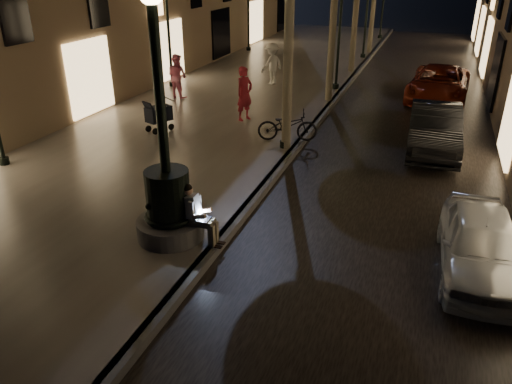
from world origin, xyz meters
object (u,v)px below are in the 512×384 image
at_px(car_second, 434,129).
at_px(pedestrian_red, 245,94).
at_px(lamp_left_b, 167,16).
at_px(pedestrian_white, 272,64).
at_px(lamp_curb_a, 287,46).
at_px(stroller, 158,114).
at_px(fountain_lamppost, 168,193).
at_px(bicycle, 287,126).
at_px(car_front, 481,245).
at_px(seated_man_laptop, 196,212).
at_px(car_third, 439,84).
at_px(lamp_curb_c, 368,2).
at_px(lamp_curb_b, 340,17).
at_px(pedestrian_pink, 177,76).

bearing_deg(car_second, pedestrian_red, 173.37).
xyz_separation_m(lamp_left_b, pedestrian_white, (4.13, 1.92, -2.13)).
height_order(lamp_curb_a, stroller, lamp_curb_a).
relative_size(fountain_lamppost, lamp_left_b, 1.08).
height_order(car_second, bicycle, car_second).
bearing_deg(car_front, pedestrian_red, 134.08).
relative_size(stroller, car_front, 0.33).
height_order(seated_man_laptop, lamp_left_b, lamp_left_b).
xyz_separation_m(fountain_lamppost, bicycle, (0.60, 6.64, -0.52)).
height_order(fountain_lamppost, bicycle, fountain_lamppost).
relative_size(car_front, car_third, 0.71).
relative_size(lamp_curb_a, pedestrian_red, 2.54).
bearing_deg(fountain_lamppost, bicycle, 84.83).
height_order(lamp_curb_a, pedestrian_red, lamp_curb_a).
bearing_deg(lamp_curb_c, pedestrian_white, -110.22).
distance_m(lamp_curb_a, lamp_left_b, 9.30).
height_order(lamp_left_b, car_third, lamp_left_b).
height_order(fountain_lamppost, lamp_curb_a, fountain_lamppost).
xyz_separation_m(lamp_curb_c, car_third, (4.30, -7.78, -2.54)).
distance_m(lamp_curb_b, lamp_left_b, 7.38).
xyz_separation_m(lamp_curb_b, lamp_left_b, (-7.10, -2.00, 0.00)).
relative_size(lamp_curb_b, car_second, 1.12).
xyz_separation_m(lamp_curb_a, pedestrian_white, (-2.97, 7.92, -2.13)).
distance_m(pedestrian_pink, bicycle, 6.84).
bearing_deg(lamp_curb_c, bicycle, -90.37).
distance_m(seated_man_laptop, lamp_curb_c, 22.13).
bearing_deg(bicycle, fountain_lamppost, 158.09).
relative_size(fountain_lamppost, bicycle, 2.77).
bearing_deg(pedestrian_white, lamp_curb_b, 120.72).
distance_m(fountain_lamppost, lamp_curb_a, 6.37).
bearing_deg(bicycle, stroller, 80.33).
xyz_separation_m(fountain_lamppost, car_second, (5.00, 7.77, -0.50)).
bearing_deg(lamp_curb_c, lamp_left_b, -125.37).
relative_size(car_second, car_third, 0.85).
relative_size(seated_man_laptop, pedestrian_white, 0.70).
xyz_separation_m(car_second, car_third, (0.00, 6.45, -0.01)).
height_order(seated_man_laptop, lamp_curb_c, lamp_curb_c).
bearing_deg(car_front, stroller, 150.62).
relative_size(car_front, car_second, 0.84).
relative_size(lamp_curb_a, car_third, 0.96).
bearing_deg(pedestrian_pink, lamp_curb_a, 159.30).
xyz_separation_m(lamp_curb_a, car_front, (5.35, -4.93, -2.62)).
xyz_separation_m(car_front, pedestrian_red, (-7.52, 7.21, 0.54)).
relative_size(lamp_left_b, pedestrian_red, 2.54).
distance_m(car_front, car_second, 6.78).
relative_size(car_second, pedestrian_red, 2.26).
bearing_deg(bicycle, lamp_curb_c, -17.11).
bearing_deg(car_front, seated_man_laptop, -171.02).
height_order(lamp_curb_a, lamp_curb_b, same).
xyz_separation_m(lamp_curb_a, car_third, (4.30, 8.22, -2.54)).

